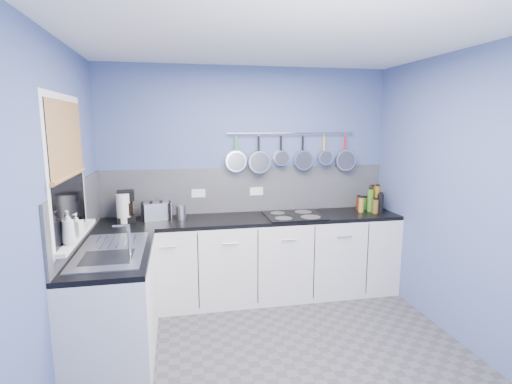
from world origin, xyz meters
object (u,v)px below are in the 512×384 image
object	(u,v)px
toaster	(156,211)
canister	(181,212)
hob	(294,215)
paper_towel	(123,208)
soap_bottle_a	(68,228)
soap_bottle_b	(76,224)
coffee_maker	(126,206)

from	to	relation	value
toaster	canister	distance (m)	0.26
canister	hob	distance (m)	1.20
paper_towel	hob	size ratio (longest dim) A/B	0.49
soap_bottle_a	paper_towel	xyz separation A→B (m)	(0.22, 1.19, -0.12)
soap_bottle_a	canister	bearing A→B (deg)	57.48
soap_bottle_b	toaster	bearing A→B (deg)	63.09
coffee_maker	toaster	size ratio (longest dim) A/B	1.13
soap_bottle_a	toaster	world-z (taller)	soap_bottle_a
soap_bottle_a	soap_bottle_b	distance (m)	0.23
canister	coffee_maker	bearing A→B (deg)	179.55
paper_towel	canister	distance (m)	0.57
canister	hob	size ratio (longest dim) A/B	0.24
soap_bottle_a	canister	size ratio (longest dim) A/B	1.64
coffee_maker	hob	size ratio (longest dim) A/B	0.52
toaster	hob	xyz separation A→B (m)	(1.45, -0.14, -0.08)
paper_towel	canister	size ratio (longest dim) A/B	2.05
coffee_maker	toaster	xyz separation A→B (m)	(0.30, 0.04, -0.07)
soap_bottle_b	paper_towel	size ratio (longest dim) A/B	0.58
soap_bottle_a	paper_towel	world-z (taller)	soap_bottle_a
soap_bottle_a	coffee_maker	distance (m)	1.26
soap_bottle_b	coffee_maker	world-z (taller)	soap_bottle_b
soap_bottle_b	paper_towel	world-z (taller)	soap_bottle_b
soap_bottle_b	canister	world-z (taller)	soap_bottle_b
soap_bottle_a	paper_towel	distance (m)	1.22
toaster	coffee_maker	bearing A→B (deg)	172.45
soap_bottle_a	soap_bottle_b	bearing A→B (deg)	90.00
soap_bottle_b	paper_towel	distance (m)	0.99
paper_towel	hob	distance (m)	1.77
toaster	hob	distance (m)	1.46
coffee_maker	canister	world-z (taller)	coffee_maker
soap_bottle_a	canister	distance (m)	1.47
paper_towel	canister	world-z (taller)	paper_towel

